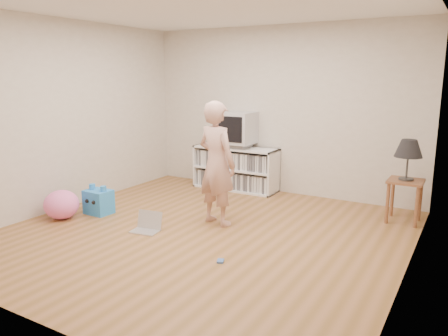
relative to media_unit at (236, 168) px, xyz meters
name	(u,v)px	position (x,y,z in m)	size (l,w,h in m)	color
ground	(202,233)	(0.66, -2.04, -0.35)	(4.50, 4.50, 0.00)	brown
walls	(201,124)	(0.66, -2.04, 0.95)	(4.52, 4.52, 2.60)	beige
ceiling	(200,3)	(0.66, -2.04, 2.25)	(4.50, 4.50, 0.01)	white
media_unit	(236,168)	(0.00, 0.00, 0.00)	(1.40, 0.45, 0.70)	white
dvd_deck	(236,145)	(0.00, -0.02, 0.39)	(0.45, 0.35, 0.07)	gray
crt_tv	(236,128)	(0.00, -0.02, 0.67)	(0.60, 0.53, 0.50)	#B0B0B6
side_table	(405,190)	(2.65, -0.39, 0.07)	(0.42, 0.42, 0.55)	brown
table_lamp	(409,149)	(2.65, -0.39, 0.59)	(0.34, 0.34, 0.52)	#333333
person	(217,164)	(0.62, -1.64, 0.42)	(0.56, 0.37, 1.55)	#CD9C8C
laptop	(147,226)	(0.04, -2.29, -0.29)	(0.36, 0.31, 0.23)	silver
playing_cards	(220,261)	(1.27, -2.63, -0.34)	(0.07, 0.09, 0.02)	#4165AD
plush_blue	(99,201)	(-0.97, -2.11, -0.18)	(0.35, 0.31, 0.40)	#2583DB
plush_pink	(62,205)	(-1.23, -2.51, -0.16)	(0.45, 0.45, 0.38)	pink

